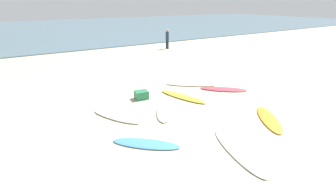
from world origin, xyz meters
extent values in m
plane|color=beige|center=(0.00, 0.00, 0.00)|extent=(120.00, 120.00, 0.00)
cube|color=slate|center=(0.00, 38.75, 0.04)|extent=(120.00, 40.00, 0.08)
ellipsoid|color=yellow|center=(-0.59, 5.36, 0.04)|extent=(1.15, 2.42, 0.09)
ellipsoid|color=#D94557|center=(1.60, 5.11, 0.04)|extent=(1.98, 1.87, 0.08)
ellipsoid|color=white|center=(-1.73, 1.15, 0.03)|extent=(1.28, 2.56, 0.07)
ellipsoid|color=orange|center=(0.68, 1.93, 0.04)|extent=(1.75, 2.08, 0.08)
ellipsoid|color=white|center=(-3.75, 5.05, 0.04)|extent=(1.41, 2.11, 0.08)
ellipsoid|color=#4A96D5|center=(-3.71, 2.85, 0.03)|extent=(1.83, 1.79, 0.06)
ellipsoid|color=#EFE1C8|center=(-2.06, 4.49, 0.04)|extent=(1.53, 1.91, 0.09)
ellipsoid|color=#F8E4C2|center=(0.73, 6.50, 0.04)|extent=(2.16, 1.88, 0.08)
cylinder|color=#1E3342|center=(5.27, 15.63, 0.40)|extent=(0.14, 0.14, 0.80)
cylinder|color=#1E3342|center=(5.26, 15.83, 0.40)|extent=(0.14, 0.14, 0.80)
cylinder|color=#1E3342|center=(5.26, 15.73, 1.13)|extent=(0.30, 0.30, 0.66)
sphere|color=tan|center=(5.26, 15.73, 1.57)|extent=(0.22, 0.22, 0.22)
cube|color=#287F51|center=(-2.14, 6.21, 0.17)|extent=(0.60, 0.51, 0.34)
camera|label=1|loc=(-6.57, -2.78, 3.91)|focal=26.64mm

